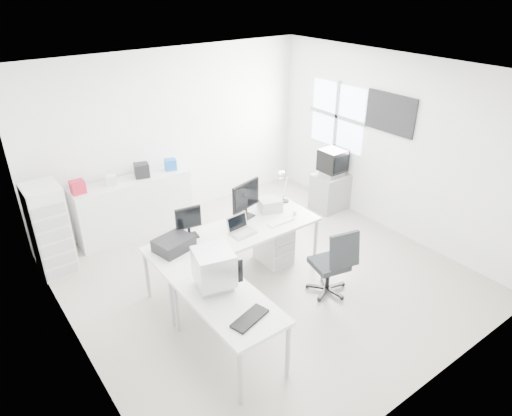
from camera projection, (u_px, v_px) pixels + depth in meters
floor at (264, 276)px, 6.43m from camera, size 5.00×5.00×0.01m
ceiling at (267, 73)px, 5.13m from camera, size 5.00×5.00×0.01m
back_wall at (174, 135)px, 7.56m from camera, size 5.00×0.02×2.80m
left_wall at (63, 250)px, 4.46m from camera, size 0.02×5.00×2.80m
right_wall at (392, 146)px, 7.10m from camera, size 0.02×5.00×2.80m
window at (337, 116)px, 7.85m from camera, size 0.02×1.20×1.10m
wall_picture at (390, 113)px, 6.93m from camera, size 0.04×0.90×0.60m
main_desk at (236, 256)px, 6.21m from camera, size 2.40×0.80×0.75m
side_desk at (229, 326)px, 4.98m from camera, size 0.70×1.40×0.75m
drawer_pedestal at (274, 243)px, 6.65m from camera, size 0.40×0.50×0.60m
inkjet_printer at (174, 244)px, 5.63m from camera, size 0.51×0.44×0.16m
lcd_monitor_small at (189, 223)px, 5.83m from camera, size 0.36×0.24×0.42m
lcd_monitor_large at (246, 200)px, 6.28m from camera, size 0.55×0.33×0.54m
laptop at (243, 227)px, 5.95m from camera, size 0.35×0.36×0.21m
white_keyboard at (281, 222)px, 6.27m from camera, size 0.41×0.13×0.02m
white_mouse at (295, 213)px, 6.46m from camera, size 0.06×0.06×0.06m
laser_printer at (270, 205)px, 6.55m from camera, size 0.38×0.35×0.18m
desk_lamp at (285, 187)px, 6.72m from camera, size 0.20×0.20×0.48m
crt_monitor at (214, 270)px, 4.88m from camera, size 0.49×0.49×0.46m
black_keyboard at (250, 318)px, 4.52m from camera, size 0.45×0.28×0.03m
office_chair at (329, 261)px, 5.91m from camera, size 0.67×0.67×0.97m
tv_cabinet at (330, 191)px, 8.14m from camera, size 0.60×0.49×0.65m
crt_tv at (333, 163)px, 7.89m from camera, size 0.50×0.48×0.45m
sideboard at (134, 206)px, 7.32m from camera, size 1.86×0.46×0.93m
clutter_box_a at (78, 187)px, 6.64m from camera, size 0.20×0.18×0.19m
clutter_box_b at (111, 180)px, 6.91m from camera, size 0.19×0.17×0.15m
clutter_box_c at (142, 170)px, 7.16m from camera, size 0.27×0.25×0.22m
clutter_box_d at (171, 164)px, 7.43m from camera, size 0.21×0.20×0.18m
clutter_bottle at (55, 191)px, 6.50m from camera, size 0.07×0.07×0.22m
filing_cabinet at (50, 230)px, 6.27m from camera, size 0.46×0.55×1.32m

